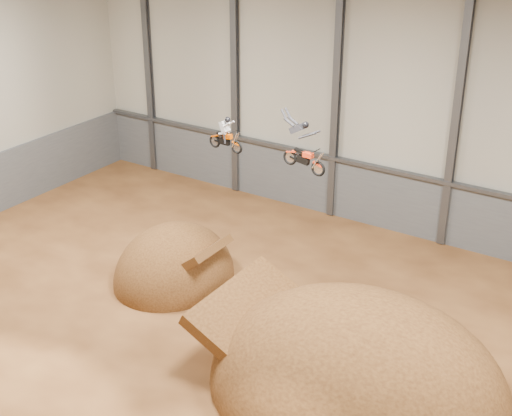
{
  "coord_description": "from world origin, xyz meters",
  "views": [
    {
      "loc": [
        13.46,
        -19.1,
        17.79
      ],
      "look_at": [
        -1.53,
        4.0,
        5.06
      ],
      "focal_mm": 50.0,
      "sensor_mm": 36.0,
      "label": 1
    }
  ],
  "objects_px": {
    "takeoff_ramp": "(175,279)",
    "fmx_rider_b": "(304,143)",
    "fmx_rider_a": "(226,132)",
    "landing_ramp": "(355,387)"
  },
  "relations": [
    {
      "from": "takeoff_ramp",
      "to": "landing_ramp",
      "type": "distance_m",
      "value": 11.34
    },
    {
      "from": "fmx_rider_a",
      "to": "fmx_rider_b",
      "type": "xyz_separation_m",
      "value": [
        3.42,
        0.57,
        0.0
      ]
    },
    {
      "from": "fmx_rider_a",
      "to": "fmx_rider_b",
      "type": "distance_m",
      "value": 3.47
    },
    {
      "from": "landing_ramp",
      "to": "fmx_rider_a",
      "type": "bearing_deg",
      "value": 162.39
    },
    {
      "from": "fmx_rider_a",
      "to": "fmx_rider_b",
      "type": "relative_size",
      "value": 0.67
    },
    {
      "from": "takeoff_ramp",
      "to": "fmx_rider_b",
      "type": "relative_size",
      "value": 2.39
    },
    {
      "from": "fmx_rider_b",
      "to": "fmx_rider_a",
      "type": "bearing_deg",
      "value": -166.07
    },
    {
      "from": "takeoff_ramp",
      "to": "fmx_rider_a",
      "type": "distance_m",
      "value": 8.88
    },
    {
      "from": "takeoff_ramp",
      "to": "fmx_rider_b",
      "type": "distance_m",
      "value": 10.66
    },
    {
      "from": "takeoff_ramp",
      "to": "fmx_rider_b",
      "type": "bearing_deg",
      "value": 3.17
    }
  ]
}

